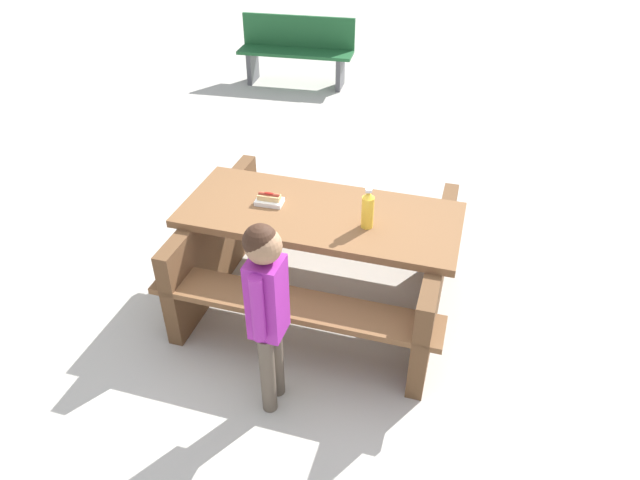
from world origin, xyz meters
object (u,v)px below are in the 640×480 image
hotdog_tray (269,200)px  park_bench_near (297,49)px  picnic_table (320,250)px  child_in_coat (267,298)px  soda_bottle (368,209)px

hotdog_tray → park_bench_near: (2.03, -3.87, -0.33)m
park_bench_near → picnic_table: bearing=121.9°
child_in_coat → park_bench_near: bearing=-61.6°
hotdog_tray → child_in_coat: size_ratio=0.16×
soda_bottle → child_in_coat: 0.92m
picnic_table → park_bench_near: 4.48m
picnic_table → child_in_coat: (-0.18, 0.91, 0.34)m
hotdog_tray → child_in_coat: bearing=121.4°
picnic_table → soda_bottle: bearing=177.3°
hotdog_tray → soda_bottle: bearing=-175.4°
picnic_table → soda_bottle: 0.55m
picnic_table → child_in_coat: child_in_coat is taller
hotdog_tray → picnic_table: bearing=-168.3°
child_in_coat → hotdog_tray: bearing=-58.6°
picnic_table → park_bench_near: size_ratio=1.32×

